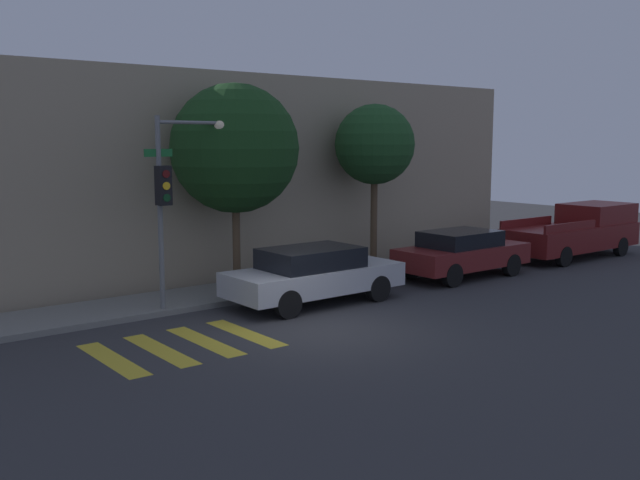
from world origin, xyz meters
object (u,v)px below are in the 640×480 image
Objects in this scene: sedan_middle at (462,252)px; tree_near_corner at (235,149)px; pickup_truck at (577,231)px; sedan_near_corner at (314,274)px; tree_midblock at (375,145)px; traffic_light_pole at (177,178)px.

sedan_middle is 0.77× the size of tree_near_corner.
tree_near_corner is (-12.53, 2.38, 2.94)m from pickup_truck.
tree_midblock is (4.23, 2.38, 3.17)m from sedan_near_corner.
traffic_light_pole is 4.11m from sedan_near_corner.
sedan_near_corner reaches higher than sedan_middle.
sedan_near_corner is at bearing -150.62° from tree_midblock.
tree_midblock is (7.28, 1.12, 0.73)m from traffic_light_pole.
pickup_truck is 1.10× the size of tree_midblock.
sedan_near_corner is 11.76m from pickup_truck.
pickup_truck is 8.45m from tree_midblock.
sedan_middle is 6.15m from pickup_truck.
pickup_truck reaches higher than sedan_near_corner.
sedan_middle is at bearing -8.32° from traffic_light_pole.
pickup_truck is at bearing -4.89° from traffic_light_pole.
sedan_middle is 4.20m from tree_midblock.
sedan_middle is at bearing 0.00° from sedan_near_corner.
tree_near_corner is (2.27, 1.12, 0.65)m from traffic_light_pole.
tree_midblock reaches higher than sedan_middle.
sedan_near_corner is at bearing -72.03° from tree_near_corner.
traffic_light_pole reaches higher than sedan_near_corner.
traffic_light_pole reaches higher than sedan_middle.
traffic_light_pole is at bearing -171.28° from tree_midblock.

